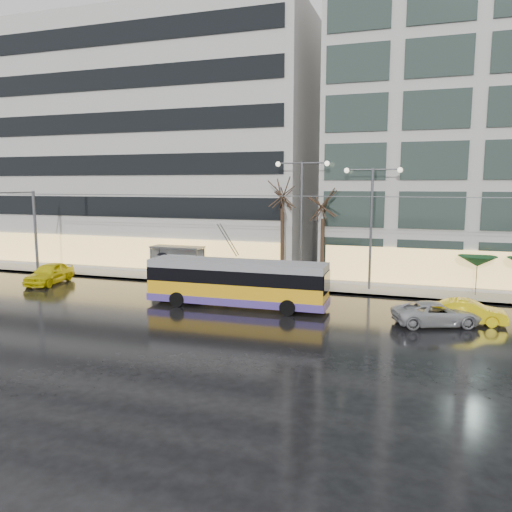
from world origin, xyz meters
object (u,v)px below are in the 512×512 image
at_px(trolleybus, 237,284).
at_px(street_lamp_near, 302,206).
at_px(taxi_a, 49,273).
at_px(bus_shelter, 174,254).

height_order(trolleybus, street_lamp_near, street_lamp_near).
height_order(trolleybus, taxi_a, trolleybus).
bearing_deg(taxi_a, bus_shelter, 22.31).
bearing_deg(taxi_a, trolleybus, -17.15).
relative_size(trolleybus, taxi_a, 2.38).
xyz_separation_m(trolleybus, street_lamp_near, (2.35, 7.29, 4.58)).
height_order(bus_shelter, street_lamp_near, street_lamp_near).
height_order(trolleybus, bus_shelter, trolleybus).
relative_size(trolleybus, street_lamp_near, 1.25).
relative_size(bus_shelter, street_lamp_near, 0.47).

